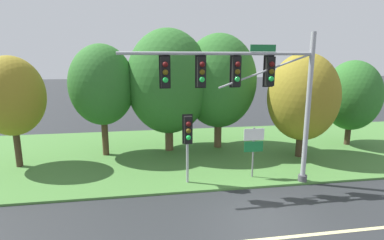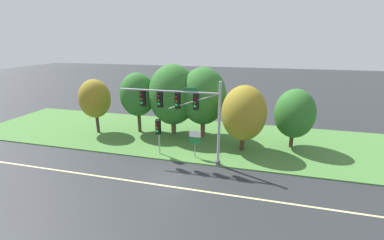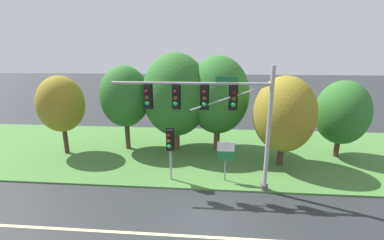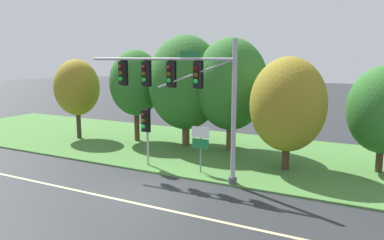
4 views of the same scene
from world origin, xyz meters
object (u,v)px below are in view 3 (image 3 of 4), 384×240
Objects in this scene: tree_right_far at (342,113)px; tree_left_of_mast at (125,97)px; tree_mid_verge at (218,95)px; traffic_signal_mast at (215,108)px; tree_behind_signpost at (176,95)px; pedestrian_signal_near_kerb at (170,143)px; tree_tall_centre at (284,114)px; tree_nearest_road at (61,104)px; route_sign_post at (226,155)px.

tree_left_of_mast is at bearing 178.75° from tree_right_far.
tree_mid_verge reaches higher than tree_right_far.
traffic_signal_mast is 6.53m from tree_behind_signpost.
tree_left_of_mast reaches higher than tree_right_far.
tree_behind_signpost is at bearing 94.21° from pedestrian_signal_near_kerb.
tree_mid_verge is 5.00m from tree_tall_centre.
tree_left_of_mast is 11.33m from tree_tall_centre.
tree_tall_centre is (4.47, 3.40, -1.07)m from traffic_signal_mast.
traffic_signal_mast is 1.14× the size of tree_behind_signpost.
tree_tall_centre is (11.12, -2.12, -0.64)m from tree_left_of_mast.
tree_left_of_mast is at bearing 130.18° from pedestrian_signal_near_kerb.
tree_behind_signpost is at bearing 176.72° from tree_right_far.
pedestrian_signal_near_kerb is 12.28m from tree_right_far.
tree_left_of_mast is at bearing -176.04° from tree_mid_verge.
traffic_signal_mast is at bearing -142.71° from tree_tall_centre.
tree_behind_signpost is at bearing 116.05° from traffic_signal_mast.
tree_nearest_road reaches higher than pedestrian_signal_near_kerb.
tree_right_far is at bearing 22.08° from pedestrian_signal_near_kerb.
tree_behind_signpost is (3.79, 0.33, 0.11)m from tree_left_of_mast.
pedestrian_signal_near_kerb is 0.54× the size of tree_tall_centre.
tree_mid_verge reaches higher than tree_tall_centre.
tree_nearest_road is 19.83m from tree_right_far.
traffic_signal_mast is 3.11m from route_sign_post.
tree_left_of_mast is 0.90× the size of tree_mid_verge.
tree_left_of_mast is (-7.34, 4.66, 2.48)m from route_sign_post.
tree_mid_verge is at bearing 63.18° from pedestrian_signal_near_kerb.
tree_tall_centre is 4.76m from tree_right_far.
tree_nearest_road is at bearing 156.69° from pedestrian_signal_near_kerb.
tree_tall_centre reaches higher than tree_nearest_road.
tree_mid_verge is at bearing 9.05° from tree_nearest_road.
tree_right_far is (8.87, 5.18, -1.29)m from traffic_signal_mast.
tree_tall_centre is (7.33, -2.45, -0.75)m from tree_behind_signpost.
traffic_signal_mast is 5.72m from tree_tall_centre.
tree_behind_signpost reaches higher than tree_left_of_mast.
pedestrian_signal_near_kerb is at bearing -157.92° from tree_right_far.
tree_tall_centre is (4.20, -2.60, -0.74)m from tree_mid_verge.
pedestrian_signal_near_kerb is 0.44× the size of tree_behind_signpost.
tree_tall_centre is at bearing -10.81° from tree_left_of_mast.
tree_right_far is at bearing 22.03° from tree_tall_centre.
route_sign_post is at bearing -85.23° from tree_mid_verge.
tree_left_of_mast reaches higher than route_sign_post.
tree_right_far is at bearing 27.85° from route_sign_post.
tree_nearest_road is 4.49m from tree_left_of_mast.
tree_mid_verge is (-0.43, 5.14, 2.58)m from route_sign_post.
tree_tall_centre is at bearing 37.29° from traffic_signal_mast.
tree_mid_verge is (6.92, 0.48, 0.10)m from tree_left_of_mast.
tree_nearest_road is at bearing -170.95° from tree_mid_verge.
route_sign_post is 4.90m from tree_tall_centre.
route_sign_post is 12.27m from tree_nearest_road.
route_sign_post is 0.41× the size of tree_tall_centre.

